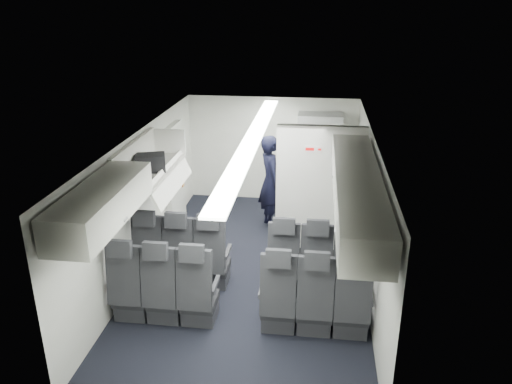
% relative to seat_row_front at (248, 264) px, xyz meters
% --- Properties ---
extents(cabin_shell, '(3.41, 6.01, 2.16)m').
position_rel_seat_row_front_xyz_m(cabin_shell, '(0.00, 0.53, 0.72)').
color(cabin_shell, black).
rests_on(cabin_shell, ground).
extents(seat_row_front, '(3.33, 0.56, 1.24)m').
position_rel_seat_row_front_xyz_m(seat_row_front, '(0.00, 0.00, 0.00)').
color(seat_row_front, black).
rests_on(seat_row_front, cabin_shell).
extents(seat_row_mid, '(3.33, 0.56, 1.24)m').
position_rel_seat_row_front_xyz_m(seat_row_mid, '(0.00, -0.90, 0.00)').
color(seat_row_mid, black).
rests_on(seat_row_mid, cabin_shell).
extents(overhead_bin_left_rear, '(0.53, 1.80, 0.40)m').
position_rel_seat_row_front_xyz_m(overhead_bin_left_rear, '(-1.40, -1.47, 1.46)').
color(overhead_bin_left_rear, silver).
rests_on(overhead_bin_left_rear, cabin_shell).
extents(overhead_bin_left_front_open, '(0.64, 1.70, 0.72)m').
position_rel_seat_row_front_xyz_m(overhead_bin_left_front_open, '(-1.44, 0.28, 1.33)').
color(overhead_bin_left_front_open, '#9E9E93').
rests_on(overhead_bin_left_front_open, cabin_shell).
extents(overhead_bin_right_rear, '(0.53, 1.80, 0.40)m').
position_rel_seat_row_front_xyz_m(overhead_bin_right_rear, '(1.40, -1.47, 1.46)').
color(overhead_bin_right_rear, silver).
rests_on(overhead_bin_right_rear, cabin_shell).
extents(overhead_bin_right_front, '(0.53, 1.70, 0.40)m').
position_rel_seat_row_front_xyz_m(overhead_bin_right_front, '(1.40, 0.28, 1.46)').
color(overhead_bin_right_front, silver).
rests_on(overhead_bin_right_front, cabin_shell).
extents(bulkhead_partition, '(1.40, 0.15, 2.13)m').
position_rel_seat_row_front_xyz_m(bulkhead_partition, '(0.98, 1.33, 0.67)').
color(bulkhead_partition, silver).
rests_on(bulkhead_partition, cabin_shell).
extents(galley_unit, '(0.85, 0.52, 1.90)m').
position_rel_seat_row_front_xyz_m(galley_unit, '(0.95, 3.25, 0.55)').
color(galley_unit, '#939399').
rests_on(galley_unit, cabin_shell).
extents(boarding_door, '(0.12, 1.27, 1.86)m').
position_rel_seat_row_front_xyz_m(boarding_door, '(-1.64, 2.09, 0.55)').
color(boarding_door, silver).
rests_on(boarding_door, cabin_shell).
extents(flight_attendant, '(0.63, 0.74, 1.73)m').
position_rel_seat_row_front_xyz_m(flight_attendant, '(0.11, 2.18, 0.46)').
color(flight_attendant, black).
rests_on(flight_attendant, ground).
extents(carry_on_bag, '(0.49, 0.41, 0.25)m').
position_rel_seat_row_front_xyz_m(carry_on_bag, '(-1.42, 0.23, 1.39)').
color(carry_on_bag, black).
rests_on(carry_on_bag, overhead_bin_left_front_open).
extents(papers, '(0.22, 0.05, 0.16)m').
position_rel_seat_row_front_xyz_m(papers, '(0.30, 2.13, 0.66)').
color(papers, white).
rests_on(papers, flight_attendant).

